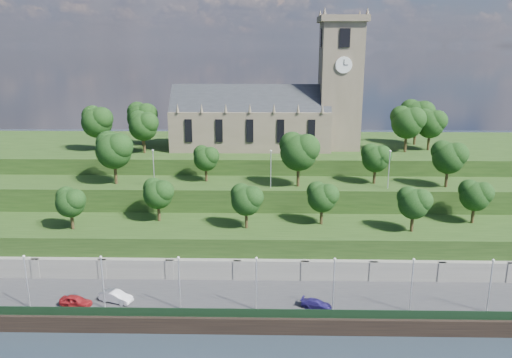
{
  "coord_description": "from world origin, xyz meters",
  "views": [
    {
      "loc": [
        -0.86,
        -56.3,
        35.5
      ],
      "look_at": [
        -2.59,
        30.0,
        12.44
      ],
      "focal_mm": 35.0,
      "sensor_mm": 36.0,
      "label": 1
    }
  ],
  "objects_px": {
    "church": "(274,112)",
    "car_middle": "(116,297)",
    "car_left": "(76,301)",
    "car_right": "(316,304)"
  },
  "relations": [
    {
      "from": "church",
      "to": "car_left",
      "type": "bearing_deg",
      "value": -121.93
    },
    {
      "from": "car_left",
      "to": "car_right",
      "type": "bearing_deg",
      "value": -77.7
    },
    {
      "from": "church",
      "to": "car_middle",
      "type": "relative_size",
      "value": 8.41
    },
    {
      "from": "church",
      "to": "car_middle",
      "type": "distance_m",
      "value": 51.07
    },
    {
      "from": "church",
      "to": "car_left",
      "type": "relative_size",
      "value": 8.95
    },
    {
      "from": "car_left",
      "to": "car_right",
      "type": "xyz_separation_m",
      "value": [
        31.94,
        0.14,
        -0.15
      ]
    },
    {
      "from": "car_left",
      "to": "car_middle",
      "type": "distance_m",
      "value": 5.17
    },
    {
      "from": "church",
      "to": "car_middle",
      "type": "bearing_deg",
      "value": -117.57
    },
    {
      "from": "car_left",
      "to": "car_middle",
      "type": "relative_size",
      "value": 0.94
    },
    {
      "from": "church",
      "to": "car_right",
      "type": "distance_m",
      "value": 47.56
    }
  ]
}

